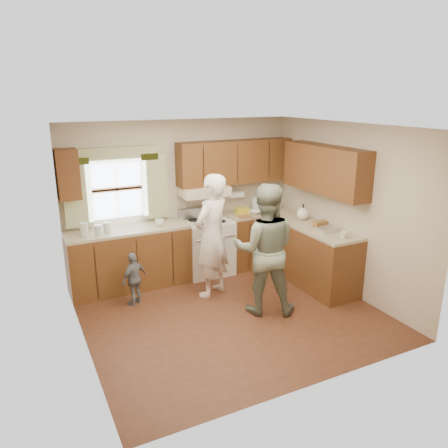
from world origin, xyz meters
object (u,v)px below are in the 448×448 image
woman_right (265,249)px  child (134,279)px  stove (207,246)px  woman_left (212,236)px

woman_right → child: 1.88m
stove → child: (-1.39, -0.59, -0.08)m
stove → child: bearing=-157.1°
woman_right → woman_left: bearing=-32.8°
woman_left → woman_right: bearing=88.7°
woman_right → child: bearing=-3.2°
woman_left → child: (-1.11, 0.19, -0.52)m
stove → woman_right: bearing=-84.7°
child → woman_right: bearing=115.8°
stove → woman_right: (0.15, -1.56, 0.43)m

